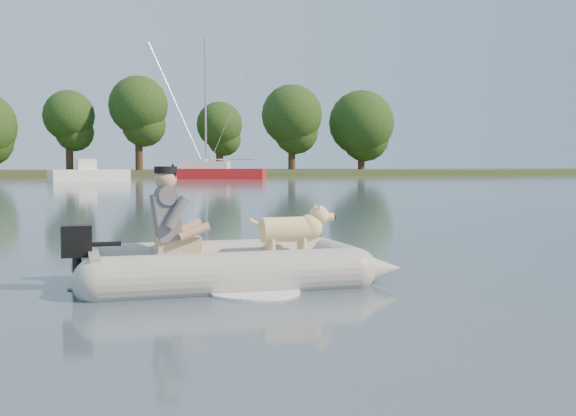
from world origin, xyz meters
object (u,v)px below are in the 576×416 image
object	(u,v)px
man	(168,214)
sailboat	(211,173)
dinghy	(232,229)
dog	(286,234)
motorboat	(89,167)

from	to	relation	value
man	sailboat	size ratio (longest dim) A/B	0.09
dinghy	sailboat	world-z (taller)	sailboat
dog	motorboat	distance (m)	43.51
motorboat	man	bearing A→B (deg)	-103.34
dinghy	motorboat	bearing A→B (deg)	90.64
motorboat	sailboat	size ratio (longest dim) A/B	0.47
dog	sailboat	bearing A→B (deg)	80.26
man	sailboat	world-z (taller)	sailboat
dinghy	motorboat	size ratio (longest dim) A/B	0.81
dinghy	man	xyz separation A→B (m)	(-0.70, 0.05, 0.19)
dog	sailboat	size ratio (longest dim) A/B	0.08
sailboat	dinghy	bearing A→B (deg)	-78.67
dog	man	bearing A→B (deg)	180.00
dog	sailboat	distance (m)	49.55
man	sailboat	distance (m)	49.80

